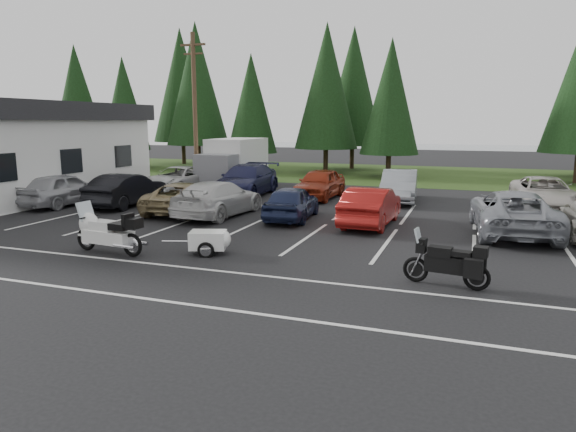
# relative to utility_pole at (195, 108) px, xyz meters

# --- Properties ---
(ground) EXTENTS (120.00, 120.00, 0.00)m
(ground) POSITION_rel_utility_pole_xyz_m (10.00, -12.00, -4.70)
(ground) COLOR black
(ground) RESTS_ON ground
(grass_strip) EXTENTS (80.00, 16.00, 0.01)m
(grass_strip) POSITION_rel_utility_pole_xyz_m (10.00, 12.00, -4.69)
(grass_strip) COLOR #223912
(grass_strip) RESTS_ON ground
(lake_water) EXTENTS (70.00, 50.00, 0.02)m
(lake_water) POSITION_rel_utility_pole_xyz_m (14.00, 43.00, -4.70)
(lake_water) COLOR slate
(lake_water) RESTS_ON ground
(utility_pole) EXTENTS (1.60, 0.26, 9.00)m
(utility_pole) POSITION_rel_utility_pole_xyz_m (0.00, 0.00, 0.00)
(utility_pole) COLOR #473321
(utility_pole) RESTS_ON ground
(box_truck) EXTENTS (2.40, 5.60, 2.90)m
(box_truck) POSITION_rel_utility_pole_xyz_m (2.00, 0.50, -3.25)
(box_truck) COLOR silver
(box_truck) RESTS_ON ground
(stall_markings) EXTENTS (32.00, 16.00, 0.01)m
(stall_markings) POSITION_rel_utility_pole_xyz_m (10.00, -10.00, -4.69)
(stall_markings) COLOR silver
(stall_markings) RESTS_ON ground
(conifer_0) EXTENTS (4.58, 4.58, 10.66)m
(conifer_0) POSITION_rel_utility_pole_xyz_m (-18.00, 10.50, 1.53)
(conifer_0) COLOR #332316
(conifer_0) RESTS_ON ground
(conifer_1) EXTENTS (3.96, 3.96, 9.22)m
(conifer_1) POSITION_rel_utility_pole_xyz_m (-12.00, 9.20, 0.69)
(conifer_1) COLOR #332316
(conifer_1) RESTS_ON ground
(conifer_2) EXTENTS (5.10, 5.10, 11.89)m
(conifer_2) POSITION_rel_utility_pole_xyz_m (-6.00, 10.80, 2.25)
(conifer_2) COLOR #332316
(conifer_2) RESTS_ON ground
(conifer_3) EXTENTS (3.87, 3.87, 9.02)m
(conifer_3) POSITION_rel_utility_pole_xyz_m (-0.50, 9.40, 0.57)
(conifer_3) COLOR #332316
(conifer_3) RESTS_ON ground
(conifer_4) EXTENTS (4.80, 4.80, 11.17)m
(conifer_4) POSITION_rel_utility_pole_xyz_m (5.00, 10.90, 1.83)
(conifer_4) COLOR #332316
(conifer_4) RESTS_ON ground
(conifer_5) EXTENTS (4.14, 4.14, 9.63)m
(conifer_5) POSITION_rel_utility_pole_xyz_m (10.00, 9.60, 0.93)
(conifer_5) COLOR #332316
(conifer_5) RESTS_ON ground
(conifer_back_a) EXTENTS (5.28, 5.28, 12.30)m
(conifer_back_a) POSITION_rel_utility_pole_xyz_m (-10.00, 15.00, 2.49)
(conifer_back_a) COLOR #332316
(conifer_back_a) RESTS_ON ground
(conifer_back_b) EXTENTS (4.97, 4.97, 11.58)m
(conifer_back_b) POSITION_rel_utility_pole_xyz_m (6.00, 15.50, 2.07)
(conifer_back_b) COLOR #332316
(conifer_back_b) RESTS_ON ground
(car_near_0) EXTENTS (1.91, 4.61, 1.56)m
(car_near_0) POSITION_rel_utility_pole_xyz_m (-2.47, -8.24, -3.92)
(car_near_0) COLOR #A8A8AD
(car_near_0) RESTS_ON ground
(car_near_1) EXTENTS (1.85, 4.71, 1.53)m
(car_near_1) POSITION_rel_utility_pole_xyz_m (0.43, -7.31, -3.93)
(car_near_1) COLOR black
(car_near_1) RESTS_ON ground
(car_near_2) EXTENTS (2.59, 4.95, 1.33)m
(car_near_2) POSITION_rel_utility_pole_xyz_m (3.96, -7.93, -4.03)
(car_near_2) COLOR #8A7850
(car_near_2) RESTS_ON ground
(car_near_3) EXTENTS (2.36, 5.22, 1.48)m
(car_near_3) POSITION_rel_utility_pole_xyz_m (5.71, -8.18, -3.96)
(car_near_3) COLOR silver
(car_near_3) RESTS_ON ground
(car_near_4) EXTENTS (2.01, 4.22, 1.39)m
(car_near_4) POSITION_rel_utility_pole_xyz_m (8.88, -7.88, -4.00)
(car_near_4) COLOR #1A2242
(car_near_4) RESTS_ON ground
(car_near_5) EXTENTS (1.69, 4.50, 1.47)m
(car_near_5) POSITION_rel_utility_pole_xyz_m (12.12, -7.94, -3.96)
(car_near_5) COLOR maroon
(car_near_5) RESTS_ON ground
(car_near_6) EXTENTS (3.03, 5.78, 1.55)m
(car_near_6) POSITION_rel_utility_pole_xyz_m (17.14, -7.80, -3.92)
(car_near_6) COLOR gray
(car_near_6) RESTS_ON ground
(car_far_0) EXTENTS (2.74, 5.35, 1.44)m
(car_far_0) POSITION_rel_utility_pole_xyz_m (0.16, -2.33, -3.98)
(car_far_0) COLOR silver
(car_far_0) RESTS_ON ground
(car_far_1) EXTENTS (2.63, 5.81, 1.65)m
(car_far_1) POSITION_rel_utility_pole_xyz_m (4.29, -2.30, -3.87)
(car_far_1) COLOR #191B3F
(car_far_1) RESTS_ON ground
(car_far_2) EXTENTS (1.99, 4.58, 1.54)m
(car_far_2) POSITION_rel_utility_pole_xyz_m (8.30, -1.98, -3.93)
(car_far_2) COLOR maroon
(car_far_2) RESTS_ON ground
(car_far_3) EXTENTS (2.04, 4.84, 1.55)m
(car_far_3) POSITION_rel_utility_pole_xyz_m (12.31, -1.54, -3.92)
(car_far_3) COLOR gray
(car_far_3) RESTS_ON ground
(car_far_4) EXTENTS (2.84, 5.37, 1.44)m
(car_far_4) POSITION_rel_utility_pole_xyz_m (18.84, -1.54, -3.98)
(car_far_4) COLOR #B6AFA7
(car_far_4) RESTS_ON ground
(touring_motorcycle) EXTENTS (2.86, 1.12, 1.55)m
(touring_motorcycle) POSITION_rel_utility_pole_xyz_m (5.53, -14.95, -3.92)
(touring_motorcycle) COLOR white
(touring_motorcycle) RESTS_ON ground
(cargo_trailer) EXTENTS (1.73, 1.30, 0.71)m
(cargo_trailer) POSITION_rel_utility_pole_xyz_m (8.38, -13.99, -4.34)
(cargo_trailer) COLOR white
(cargo_trailer) RESTS_ON ground
(adventure_motorcycle) EXTENTS (2.38, 1.12, 1.39)m
(adventure_motorcycle) POSITION_rel_utility_pole_xyz_m (15.24, -14.76, -4.00)
(adventure_motorcycle) COLOR black
(adventure_motorcycle) RESTS_ON ground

